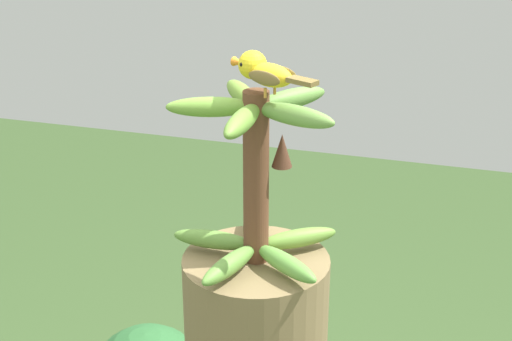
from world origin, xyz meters
TOP-DOWN VIEW (x-y plane):
  - banana_bunch at (-0.00, -0.00)m, footprint 0.31×0.32m
  - perched_bird at (-0.02, 0.01)m, footprint 0.16×0.09m

SIDE VIEW (x-z plane):
  - banana_bunch at x=0.00m, z-range 1.37..1.69m
  - perched_bird at x=-0.02m, z-range 1.69..1.76m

